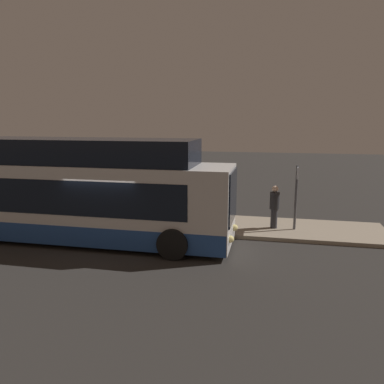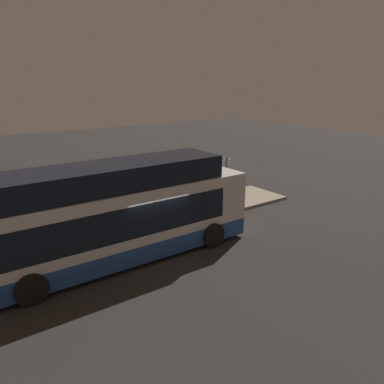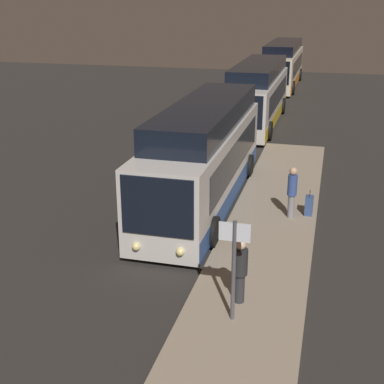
{
  "view_description": "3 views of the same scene",
  "coord_description": "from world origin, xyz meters",
  "px_view_note": "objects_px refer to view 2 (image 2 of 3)",
  "views": [
    {
      "loc": [
        5.46,
        -11.91,
        4.42
      ],
      "look_at": [
        2.72,
        0.9,
        1.87
      ],
      "focal_mm": 35.0,
      "sensor_mm": 36.0,
      "label": 1
    },
    {
      "loc": [
        -6.53,
        -11.91,
        6.59
      ],
      "look_at": [
        2.72,
        0.9,
        1.87
      ],
      "focal_mm": 35.0,
      "sensor_mm": 36.0,
      "label": 2
    },
    {
      "loc": [
        17.28,
        4.74,
        7.41
      ],
      "look_at": [
        2.72,
        0.9,
        1.87
      ],
      "focal_mm": 50.0,
      "sensor_mm": 36.0,
      "label": 3
    }
  ],
  "objects_px": {
    "passenger_boarding": "(214,188)",
    "suitcase": "(93,215)",
    "sign_post": "(226,174)",
    "bus_lead": "(113,219)",
    "passenger_waiting": "(105,203)"
  },
  "relations": [
    {
      "from": "bus_lead",
      "to": "passenger_waiting",
      "type": "xyz_separation_m",
      "value": [
        1.11,
        3.37,
        -0.51
      ]
    },
    {
      "from": "bus_lead",
      "to": "passenger_boarding",
      "type": "xyz_separation_m",
      "value": [
        6.97,
        2.6,
        -0.6
      ]
    },
    {
      "from": "suitcase",
      "to": "sign_post",
      "type": "distance_m",
      "value": 7.32
    },
    {
      "from": "bus_lead",
      "to": "suitcase",
      "type": "distance_m",
      "value": 4.2
    },
    {
      "from": "bus_lead",
      "to": "passenger_boarding",
      "type": "height_order",
      "value": "bus_lead"
    },
    {
      "from": "passenger_waiting",
      "to": "sign_post",
      "type": "bearing_deg",
      "value": 108.21
    },
    {
      "from": "suitcase",
      "to": "passenger_boarding",
      "type": "bearing_deg",
      "value": -12.33
    },
    {
      "from": "passenger_boarding",
      "to": "suitcase",
      "type": "bearing_deg",
      "value": 111.01
    },
    {
      "from": "passenger_boarding",
      "to": "sign_post",
      "type": "xyz_separation_m",
      "value": [
        0.8,
        -0.02,
        0.68
      ]
    },
    {
      "from": "passenger_waiting",
      "to": "bus_lead",
      "type": "bearing_deg",
      "value": 6.83
    },
    {
      "from": "passenger_waiting",
      "to": "sign_post",
      "type": "height_order",
      "value": "sign_post"
    },
    {
      "from": "suitcase",
      "to": "sign_post",
      "type": "xyz_separation_m",
      "value": [
        7.07,
        -1.39,
        1.27
      ]
    },
    {
      "from": "passenger_waiting",
      "to": "suitcase",
      "type": "xyz_separation_m",
      "value": [
        -0.41,
        0.59,
        -0.68
      ]
    },
    {
      "from": "sign_post",
      "to": "bus_lead",
      "type": "bearing_deg",
      "value": -161.67
    },
    {
      "from": "bus_lead",
      "to": "suitcase",
      "type": "relative_size",
      "value": 12.06
    }
  ]
}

